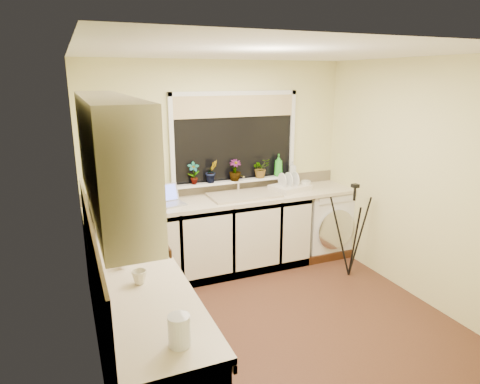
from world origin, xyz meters
The scene contains 34 objects.
floor centered at (0.00, 0.00, 0.00)m, with size 3.20×3.20×0.00m, color #502D20.
ceiling centered at (0.00, 0.00, 2.45)m, with size 3.20×3.20×0.00m, color white.
wall_back centered at (0.00, 1.50, 1.23)m, with size 3.20×3.20×0.00m, color beige.
wall_front centered at (0.00, -1.50, 1.23)m, with size 3.20×3.20×0.00m, color beige.
wall_left centered at (-1.60, 0.00, 1.23)m, with size 3.00×3.00×0.00m, color beige.
wall_right centered at (1.60, 0.00, 1.23)m, with size 3.00×3.00×0.00m, color beige.
base_cabinet_back centered at (-0.33, 1.20, 0.43)m, with size 2.55×0.60×0.86m, color silver.
base_cabinet_left centered at (-1.30, -0.30, 0.43)m, with size 0.54×2.40×0.86m, color silver.
worktop_back centered at (0.00, 1.20, 0.88)m, with size 3.20×0.60×0.04m, color beige.
worktop_left centered at (-1.30, -0.30, 0.88)m, with size 0.60×2.40×0.04m, color beige.
upper_cabinet centered at (-1.44, -0.45, 1.80)m, with size 0.28×1.90×0.70m, color silver.
splashback_left centered at (-1.59, -0.30, 1.12)m, with size 0.02×2.40×0.45m, color beige.
splashback_back centered at (0.00, 1.49, 0.97)m, with size 3.20×0.02×0.14m, color beige.
window_glass centered at (0.20, 1.49, 1.55)m, with size 1.50×0.02×1.00m, color black.
window_blind centered at (0.20, 1.46, 1.92)m, with size 1.50×0.02×0.25m, color tan.
windowsill centered at (0.20, 1.43, 1.04)m, with size 1.60×0.14×0.03m, color white.
sink centered at (0.20, 1.20, 0.91)m, with size 0.82×0.46×0.03m, color tan.
faucet centered at (0.20, 1.38, 1.02)m, with size 0.03×0.03×0.24m, color silver.
washing_machine centered at (1.33, 1.23, 0.44)m, with size 0.62×0.60×0.88m, color white.
laptop centered at (-0.69, 1.24, 0.96)m, with size 0.34×0.33×0.21m.
kettle centered at (-1.24, 0.45, 1.01)m, with size 0.16×0.16×0.21m, color white.
dish_rack centered at (0.83, 1.23, 0.93)m, with size 0.45×0.34×0.07m, color silver.
tripod centered at (1.25, 0.50, 0.55)m, with size 0.54×0.54×1.11m, color black, non-canonical shape.
glass_jug centered at (-1.24, -1.29, 0.99)m, with size 0.12×0.12×0.17m, color silver.
steel_jar centered at (-1.38, -0.22, 0.95)m, with size 0.07×0.07×0.10m, color white.
microwave centered at (-1.25, 0.76, 1.06)m, with size 0.58×0.40×0.32m, color white.
plant_a centered at (-0.35, 1.41, 1.18)m, with size 0.14×0.09×0.26m, color #999999.
plant_b centered at (-0.13, 1.40, 1.18)m, with size 0.15×0.12×0.27m, color #999999.
plant_c centered at (0.16, 1.39, 1.18)m, with size 0.14×0.14×0.25m, color #999999.
plant_d centered at (0.51, 1.41, 1.17)m, with size 0.22×0.19×0.24m, color #999999.
soap_bottle_green centered at (0.76, 1.40, 1.19)m, with size 0.11×0.11×0.28m, color green.
soap_bottle_clear centered at (0.96, 1.40, 1.14)m, with size 0.08×0.08×0.18m, color #999999.
cup_back centered at (1.04, 1.20, 0.95)m, with size 0.14×0.14×0.11m, color beige.
cup_left centered at (-1.31, -0.52, 0.95)m, with size 0.10×0.10×0.10m, color beige.
Camera 1 is at (-1.69, -3.17, 2.26)m, focal length 31.45 mm.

